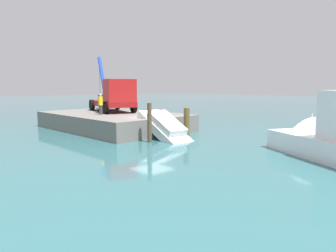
{
  "coord_description": "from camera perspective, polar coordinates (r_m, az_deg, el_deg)",
  "views": [
    {
      "loc": [
        17.27,
        -14.98,
        3.58
      ],
      "look_at": [
        1.41,
        0.26,
        0.8
      ],
      "focal_mm": 33.93,
      "sensor_mm": 36.0,
      "label": 1
    }
  ],
  "objects": [
    {
      "name": "piling_mid",
      "position": [
        22.79,
        3.36,
        0.73
      ],
      "size": [
        0.42,
        0.42,
        2.02
      ],
      "primitive_type": "cylinder",
      "color": "brown",
      "rests_on": "ground"
    },
    {
      "name": "dock_worker",
      "position": [
        25.72,
        -12.01,
        3.9
      ],
      "size": [
        0.34,
        0.34,
        1.65
      ],
      "color": "#353535",
      "rests_on": "dock"
    },
    {
      "name": "ground",
      "position": [
        23.14,
        -2.88,
        -1.7
      ],
      "size": [
        200.0,
        200.0,
        0.0
      ],
      "primitive_type": "plane",
      "color": "#2D6066"
    },
    {
      "name": "dock",
      "position": [
        26.99,
        -9.85,
        0.9
      ],
      "size": [
        12.24,
        7.78,
        1.33
      ],
      "primitive_type": "cube",
      "color": "slate",
      "rests_on": "ground"
    },
    {
      "name": "piling_near",
      "position": [
        20.2,
        -3.34,
        0.59
      ],
      "size": [
        0.29,
        0.29,
        2.51
      ],
      "primitive_type": "cylinder",
      "color": "brown",
      "rests_on": "ground"
    },
    {
      "name": "salvaged_car",
      "position": [
        21.37,
        -0.23,
        -0.59
      ],
      "size": [
        4.64,
        2.27,
        2.77
      ],
      "color": "silver",
      "rests_on": "ground"
    },
    {
      "name": "crane_truck",
      "position": [
        27.92,
        -9.62,
        5.31
      ],
      "size": [
        10.05,
        5.21,
        5.41
      ],
      "color": "maroon",
      "rests_on": "dock"
    }
  ]
}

